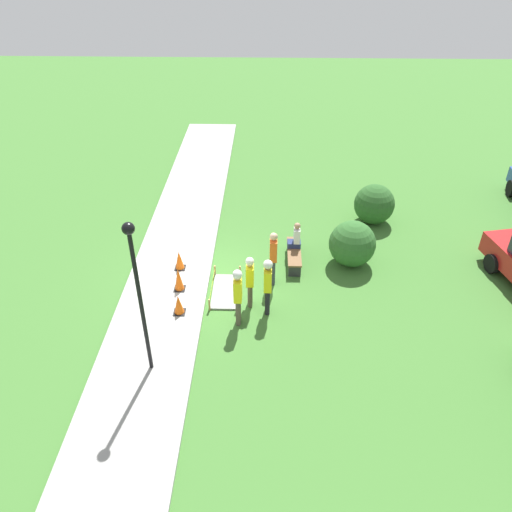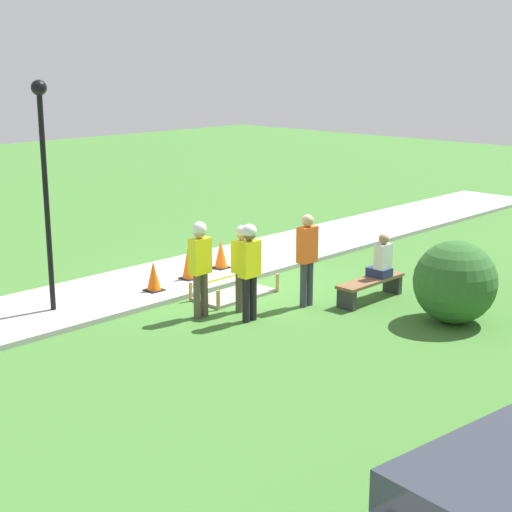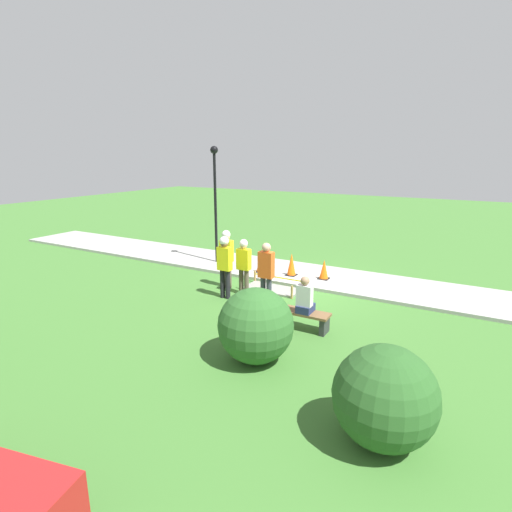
# 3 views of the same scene
# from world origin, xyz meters

# --- Properties ---
(ground_plane) EXTENTS (60.00, 60.00, 0.00)m
(ground_plane) POSITION_xyz_m (0.00, 0.00, 0.00)
(ground_plane) COLOR #3D702D
(sidewalk) EXTENTS (28.00, 2.56, 0.10)m
(sidewalk) POSITION_xyz_m (0.00, -1.28, 0.05)
(sidewalk) COLOR #9E9E99
(sidewalk) RESTS_ON ground_plane
(wet_concrete_patch) EXTENTS (1.73, 0.85, 0.39)m
(wet_concrete_patch) POSITION_xyz_m (0.60, 0.56, 0.04)
(wet_concrete_patch) COLOR gray
(wet_concrete_patch) RESTS_ON ground_plane
(traffic_cone_near_patch) EXTENTS (0.34, 0.34, 0.64)m
(traffic_cone_near_patch) POSITION_xyz_m (-0.49, -1.00, 0.41)
(traffic_cone_near_patch) COLOR black
(traffic_cone_near_patch) RESTS_ON sidewalk
(traffic_cone_far_patch) EXTENTS (0.34, 0.34, 0.76)m
(traffic_cone_far_patch) POSITION_xyz_m (0.60, -0.84, 0.47)
(traffic_cone_far_patch) COLOR black
(traffic_cone_far_patch) RESTS_ON sidewalk
(traffic_cone_sidewalk_edge) EXTENTS (0.34, 0.34, 0.61)m
(traffic_cone_sidewalk_edge) POSITION_xyz_m (1.69, -0.68, 0.40)
(traffic_cone_sidewalk_edge) COLOR black
(traffic_cone_sidewalk_edge) RESTS_ON sidewalk
(park_bench) EXTENTS (1.74, 0.44, 0.45)m
(park_bench) POSITION_xyz_m (-1.09, 2.71, 0.32)
(park_bench) COLOR #2D2D33
(park_bench) RESTS_ON ground_plane
(person_seated_on_bench) EXTENTS (0.36, 0.44, 0.89)m
(person_seated_on_bench) POSITION_xyz_m (-1.37, 2.76, 0.80)
(person_seated_on_bench) COLOR navy
(person_seated_on_bench) RESTS_ON park_bench
(worker_supervisor) EXTENTS (0.40, 0.24, 1.68)m
(worker_supervisor) POSITION_xyz_m (1.15, 1.34, 0.99)
(worker_supervisor) COLOR brown
(worker_supervisor) RESTS_ON ground_plane
(worker_assistant) EXTENTS (0.40, 0.26, 1.82)m
(worker_assistant) POSITION_xyz_m (1.95, 1.04, 1.09)
(worker_assistant) COLOR brown
(worker_assistant) RESTS_ON ground_plane
(worker_trainee) EXTENTS (0.40, 0.26, 1.83)m
(worker_trainee) POSITION_xyz_m (1.48, 1.85, 1.10)
(worker_trainee) COLOR black
(worker_trainee) RESTS_ON ground_plane
(bystander_in_orange_shirt) EXTENTS (0.40, 0.24, 1.82)m
(bystander_in_orange_shirt) POSITION_xyz_m (0.06, 2.01, 1.04)
(bystander_in_orange_shirt) COLOR #383D47
(bystander_in_orange_shirt) RESTS_ON ground_plane
(lamppost_near) EXTENTS (0.28, 0.28, 4.24)m
(lamppost_near) POSITION_xyz_m (3.80, -1.07, 2.85)
(lamppost_near) COLOR black
(lamppost_near) RESTS_ON sidewalk
(shrub_rounded_mid) EXTENTS (1.52, 1.52, 1.52)m
(shrub_rounded_mid) POSITION_xyz_m (-1.08, 4.58, 0.76)
(shrub_rounded_mid) COLOR #2D6028
(shrub_rounded_mid) RESTS_ON ground_plane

